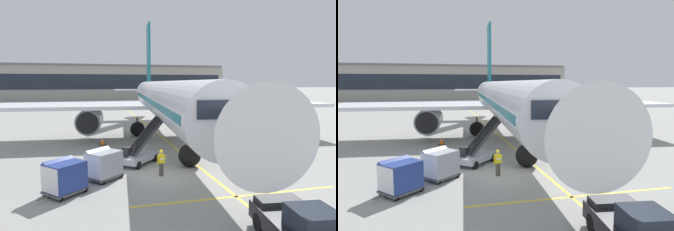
{
  "view_description": "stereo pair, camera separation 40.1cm",
  "coord_description": "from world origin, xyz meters",
  "views": [
    {
      "loc": [
        -4.24,
        -18.29,
        6.08
      ],
      "look_at": [
        1.57,
        4.82,
        3.41
      ],
      "focal_mm": 31.54,
      "sensor_mm": 36.0,
      "label": 1
    },
    {
      "loc": [
        -3.85,
        -18.39,
        6.08
      ],
      "look_at": [
        1.57,
        4.82,
        3.41
      ],
      "focal_mm": 31.54,
      "sensor_mm": 36.0,
      "label": 2
    }
  ],
  "objects": [
    {
      "name": "belt_loader",
      "position": [
        -0.95,
        3.41,
        0.91
      ],
      "size": [
        4.39,
        4.66,
        3.32
      ],
      "color": "#A3A8B2",
      "rests_on": "ground"
    },
    {
      "name": "baggage_cart_lead",
      "position": [
        -3.77,
        0.25,
        1.0
      ],
      "size": [
        2.57,
        2.53,
        1.91
      ],
      "color": "#515156",
      "rests_on": "ground"
    },
    {
      "name": "apron_guidance_line_stop_bar",
      "position": [
        3.3,
        -4.45,
        0.0
      ],
      "size": [
        12.0,
        0.2,
        0.01
      ],
      "color": "yellow",
      "rests_on": "ground"
    },
    {
      "name": "pushback_tug",
      "position": [
        2.94,
        -9.6,
        0.83
      ],
      "size": [
        2.63,
        4.62,
        1.83
      ],
      "color": "#232328",
      "rests_on": "ground"
    },
    {
      "name": "apron_guidance_line_lead_in",
      "position": [
        3.01,
        12.42,
        0.0
      ],
      "size": [
        0.2,
        110.0,
        0.01
      ],
      "color": "yellow",
      "rests_on": "ground"
    },
    {
      "name": "baggage_cart_second",
      "position": [
        -5.93,
        -1.79,
        1.0
      ],
      "size": [
        2.57,
        2.53,
        1.91
      ],
      "color": "#515156",
      "rests_on": "ground"
    },
    {
      "name": "ground_crew_by_loader",
      "position": [
        -4.4,
        0.93,
        1.0
      ],
      "size": [
        0.5,
        0.4,
        1.74
      ],
      "color": "#514C42",
      "rests_on": "ground"
    },
    {
      "name": "parked_airplane",
      "position": [
        3.37,
        13.23,
        4.1
      ],
      "size": [
        36.53,
        46.91,
        15.9
      ],
      "color": "white",
      "rests_on": "ground"
    },
    {
      "name": "safety_cone_engine_keepout",
      "position": [
        -3.53,
        10.81,
        0.36
      ],
      "size": [
        0.65,
        0.65,
        0.73
      ],
      "color": "black",
      "rests_on": "ground"
    },
    {
      "name": "terminal_building",
      "position": [
        -12.42,
        99.17,
        6.3
      ],
      "size": [
        116.78,
        15.01,
        12.71
      ],
      "color": "#A8A399",
      "rests_on": "ground"
    },
    {
      "name": "ground_plane",
      "position": [
        0.0,
        0.0,
        0.0
      ],
      "size": [
        600.0,
        600.0,
        0.0
      ],
      "primitive_type": "plane",
      "color": "gray"
    },
    {
      "name": "ground_crew_by_carts",
      "position": [
        -0.1,
        -0.03,
        1.0
      ],
      "size": [
        0.56,
        0.33,
        1.74
      ],
      "color": "#514C42",
      "rests_on": "ground"
    }
  ]
}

